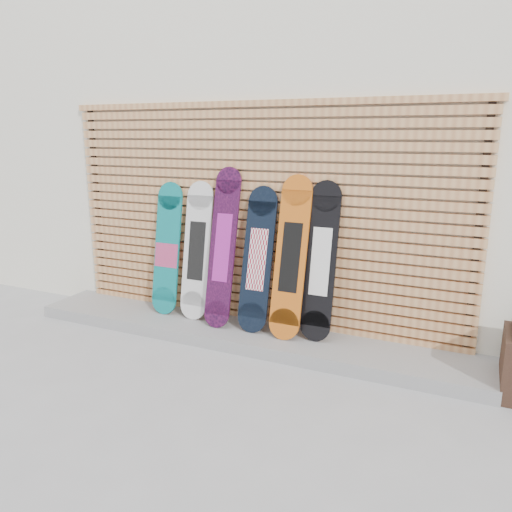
# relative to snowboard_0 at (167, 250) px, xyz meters

# --- Properties ---
(ground) EXTENTS (80.00, 80.00, 0.00)m
(ground) POSITION_rel_snowboard_0_xyz_m (1.11, -0.81, -0.80)
(ground) COLOR #9B9A9D
(ground) RESTS_ON ground
(building) EXTENTS (12.00, 5.00, 3.60)m
(building) POSITION_rel_snowboard_0_xyz_m (1.61, 2.69, 1.00)
(building) COLOR silver
(building) RESTS_ON ground
(concrete_step) EXTENTS (4.60, 0.70, 0.12)m
(concrete_step) POSITION_rel_snowboard_0_xyz_m (0.96, -0.13, -0.74)
(concrete_step) COLOR gray
(concrete_step) RESTS_ON ground
(slat_wall) EXTENTS (4.26, 0.08, 2.29)m
(slat_wall) POSITION_rel_snowboard_0_xyz_m (0.96, 0.16, 0.41)
(slat_wall) COLOR tan
(slat_wall) RESTS_ON ground
(snowboard_0) EXTENTS (0.29, 0.27, 1.38)m
(snowboard_0) POSITION_rel_snowboard_0_xyz_m (0.00, 0.00, 0.00)
(snowboard_0) COLOR #0C7376
(snowboard_0) RESTS_ON concrete_step
(snowboard_1) EXTENTS (0.30, 0.28, 1.41)m
(snowboard_1) POSITION_rel_snowboard_0_xyz_m (0.37, -0.00, 0.02)
(snowboard_1) COLOR silver
(snowboard_1) RESTS_ON concrete_step
(snowboard_2) EXTENTS (0.27, 0.38, 1.56)m
(snowboard_2) POSITION_rel_snowboard_0_xyz_m (0.69, -0.05, 0.10)
(snowboard_2) COLOR black
(snowboard_2) RESTS_ON concrete_step
(snowboard_3) EXTENTS (0.30, 0.35, 1.39)m
(snowboard_3) POSITION_rel_snowboard_0_xyz_m (1.06, -0.04, 0.01)
(snowboard_3) COLOR black
(snowboard_3) RESTS_ON concrete_step
(snowboard_4) EXTENTS (0.30, 0.38, 1.51)m
(snowboard_4) POSITION_rel_snowboard_0_xyz_m (1.41, -0.05, 0.07)
(snowboard_4) COLOR #C75D15
(snowboard_4) RESTS_ON concrete_step
(snowboard_5) EXTENTS (0.29, 0.30, 1.47)m
(snowboard_5) POSITION_rel_snowboard_0_xyz_m (1.69, -0.01, 0.05)
(snowboard_5) COLOR black
(snowboard_5) RESTS_ON concrete_step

